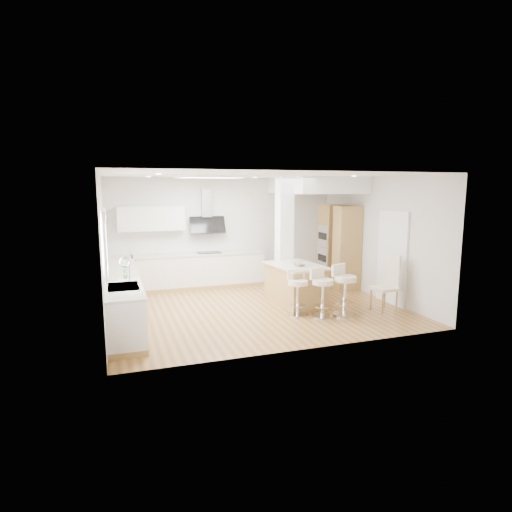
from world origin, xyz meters
name	(u,v)px	position (x,y,z in m)	size (l,w,h in m)	color
ground	(255,308)	(0.00, 0.00, 0.00)	(6.00, 6.00, 0.00)	#A5743D
ceiling	(255,308)	(0.00, 0.00, 0.00)	(6.00, 5.00, 0.02)	white
wall_back	(225,231)	(0.00, 2.50, 1.40)	(6.00, 0.04, 2.80)	silver
wall_left	(103,250)	(-3.00, 0.00, 1.40)	(0.04, 5.00, 2.80)	silver
wall_right	(378,238)	(3.00, 0.00, 1.40)	(0.04, 5.00, 2.80)	silver
skylight	(211,177)	(-0.79, 0.60, 2.77)	(4.10, 2.10, 0.06)	white
window_left	(105,240)	(-2.96, -0.90, 1.69)	(0.06, 1.28, 1.07)	white
doorway_right	(392,259)	(2.97, -0.60, 1.00)	(0.05, 1.00, 2.10)	#4A443A
counter_left	(122,295)	(-2.70, 0.23, 0.46)	(0.63, 4.50, 1.35)	tan
counter_back	(193,261)	(-0.91, 2.22, 0.70)	(3.62, 0.63, 2.50)	tan
pillar	(284,236)	(1.05, 0.95, 1.40)	(0.35, 0.35, 2.80)	white
soffit	(316,185)	(2.10, 1.40, 2.60)	(1.78, 2.20, 0.40)	white
oven_column	(338,246)	(2.68, 1.23, 1.05)	(0.63, 1.21, 2.10)	tan
peninsula	(296,284)	(0.95, 0.03, 0.44)	(1.10, 1.53, 0.95)	tan
bar_stool_a	(298,290)	(0.64, -0.76, 0.51)	(0.46, 0.46, 0.92)	silver
bar_stool_b	(322,290)	(1.05, -1.01, 0.54)	(0.56, 0.56, 0.97)	silver
bar_stool_c	(344,287)	(1.51, -1.07, 0.58)	(0.61, 0.61, 1.03)	silver
dining_chair	(388,281)	(2.56, -1.07, 0.63)	(0.49, 0.49, 1.18)	#F0E0C4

